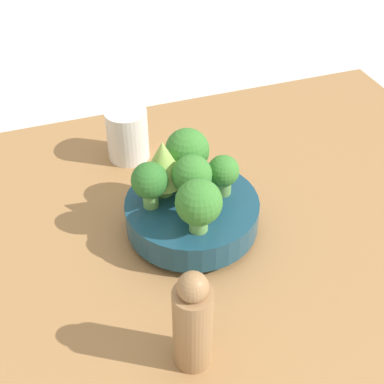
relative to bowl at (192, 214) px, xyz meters
The scene contains 11 objects.
ground_plane 0.09m from the bowl, 40.30° to the left, with size 6.00×6.00×0.00m, color silver.
table 0.07m from the bowl, 40.30° to the left, with size 1.10×0.75×0.04m.
bowl is the anchor object (origin of this frame).
broccoli_floret_right 0.08m from the bowl, ahead, with size 0.05×0.05×0.07m.
broccoli_floret_left 0.10m from the bowl, 168.57° to the left, with size 0.06×0.06×0.08m.
broccoli_floret_center 0.08m from the bowl, ahead, with size 0.06×0.06×0.09m.
broccoli_floret_back 0.10m from the bowl, 78.06° to the left, with size 0.07×0.07×0.09m.
broccoli_floret_front 0.10m from the bowl, 100.38° to the right, with size 0.07×0.07×0.09m.
romanesco_piece_far 0.10m from the bowl, 133.51° to the left, with size 0.07×0.07×0.10m.
cup 0.24m from the bowl, 101.46° to the left, with size 0.08×0.08×0.10m.
pepper_mill 0.24m from the bowl, 108.95° to the right, with size 0.05×0.05×0.16m.
Camera 1 is at (-0.24, -0.63, 0.66)m, focal length 50.00 mm.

